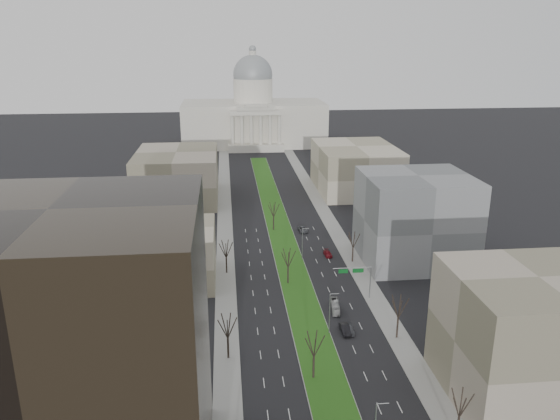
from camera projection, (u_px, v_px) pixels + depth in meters
ground at (280, 230)px, 174.54m from camera, size 600.00×600.00×0.00m
median at (280, 231)px, 173.55m from camera, size 8.00×222.03×0.20m
sidewalk_left at (225, 262)px, 149.11m from camera, size 5.00×330.00×0.15m
sidewalk_right at (351, 257)px, 152.48m from camera, size 5.00×330.00×0.15m
capitol at (253, 116)px, 311.56m from camera, size 80.00×46.00×55.00m
building_glass_tower at (68, 361)px, 68.18m from camera, size 34.00×30.00×40.00m
building_beige_left at (163, 255)px, 136.05m from camera, size 26.00×22.00×14.00m
building_tan_right at (529, 337)px, 90.91m from camera, size 26.00×24.00×22.00m
building_grey_right at (415, 218)px, 147.64m from camera, size 28.00×26.00×24.00m
building_far_left at (177, 175)px, 206.41m from camera, size 30.00×40.00×18.00m
building_far_right at (355, 168)px, 217.90m from camera, size 30.00×40.00×18.00m
tree_left_mid at (227, 326)px, 102.46m from camera, size 5.40×5.40×9.72m
tree_left_far at (226, 249)px, 140.46m from camera, size 5.28×5.28×9.50m
tree_right_near at (461, 403)px, 81.20m from camera, size 5.16×5.16×9.29m
tree_right_mid at (399, 306)px, 109.52m from camera, size 5.52×5.52×9.94m
tree_right_far at (353, 240)px, 147.67m from camera, size 5.04×5.04×9.07m
tree_median_a at (314, 344)px, 96.34m from camera, size 5.40×5.40×9.72m
tree_median_b at (288, 258)px, 134.29m from camera, size 5.40×5.40×9.72m
tree_median_c at (274, 209)px, 172.24m from camera, size 5.40×5.40×9.72m
streetlamp_median_b at (330, 313)px, 111.78m from camera, size 1.90×0.20×9.16m
streetlamp_median_c at (303, 243)px, 149.73m from camera, size 1.90×0.20×9.16m
mast_arm_signs at (359, 275)px, 126.59m from camera, size 9.12×0.24×8.09m
car_grey_near at (349, 329)px, 113.64m from camera, size 2.15×4.76×1.59m
car_black at (345, 329)px, 113.43m from camera, size 1.78×4.98×1.64m
car_red at (328, 254)px, 153.53m from camera, size 2.12×4.70×1.34m
car_grey_far at (303, 229)px, 172.90m from camera, size 2.90×5.52×1.48m
box_van at (335, 306)px, 122.76m from camera, size 2.48×7.13×1.94m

